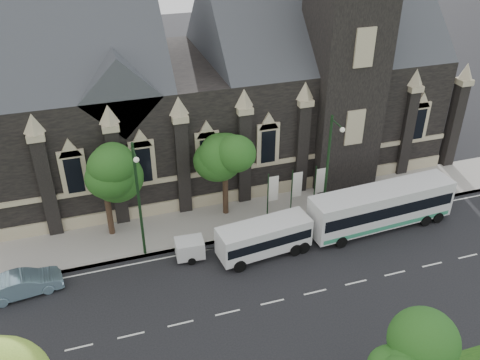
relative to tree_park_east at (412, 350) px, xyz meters
name	(u,v)px	position (x,y,z in m)	size (l,w,h in m)	color
ground	(228,313)	(-6.18, 9.32, -4.62)	(160.00, 160.00, 0.00)	black
sidewalk	(192,227)	(-6.18, 18.82, -4.54)	(80.00, 5.00, 0.15)	gray
museum	(221,80)	(-1.06, 28.10, 3.55)	(40.00, 17.70, 29.90)	black
tree_park_east	(412,350)	(0.00, 0.00, 0.00)	(3.40, 3.40, 6.28)	black
tree_walk_right	(227,148)	(-2.96, 20.04, 1.20)	(4.08, 4.08, 7.80)	black
tree_walk_left	(105,167)	(-11.97, 20.03, 1.12)	(3.91, 3.91, 7.64)	black
street_lamp_near	(329,165)	(3.82, 16.42, 0.49)	(0.36, 1.88, 9.00)	black
street_lamp_mid	(139,196)	(-10.18, 16.42, 0.49)	(0.36, 1.88, 9.00)	black
banner_flag_left	(271,191)	(0.11, 18.32, -2.24)	(0.90, 0.10, 4.00)	black
banner_flag_center	(295,187)	(2.11, 18.32, -2.24)	(0.90, 0.10, 4.00)	black
banner_flag_right	(318,183)	(4.11, 18.32, -2.24)	(0.90, 0.10, 4.00)	black
tour_coach	(381,207)	(7.63, 14.52, -2.78)	(11.68, 3.23, 3.37)	silver
shuttle_bus	(264,237)	(-2.00, 14.11, -3.11)	(6.91, 3.00, 2.59)	silver
box_trailer	(190,248)	(-7.17, 15.28, -3.75)	(2.92, 1.72, 1.54)	silver
sedan	(24,284)	(-18.22, 15.07, -3.84)	(1.66, 4.75, 1.57)	#7292A5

